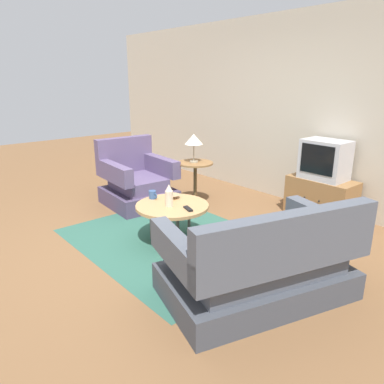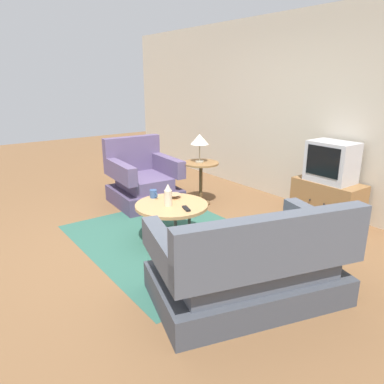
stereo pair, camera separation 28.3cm
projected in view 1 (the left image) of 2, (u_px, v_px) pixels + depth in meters
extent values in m
plane|color=brown|center=(164.00, 241.00, 4.21)|extent=(16.00, 16.00, 0.00)
cube|color=#BCB29E|center=(296.00, 110.00, 5.31)|extent=(9.00, 0.12, 2.70)
cube|color=#2D5B4C|center=(173.00, 240.00, 4.24)|extent=(2.40, 1.89, 0.00)
cube|color=#4B3E5C|center=(139.00, 197.00, 5.41)|extent=(0.99, 0.95, 0.24)
cube|color=#5B4C70|center=(138.00, 183.00, 5.35)|extent=(0.83, 0.66, 0.18)
cube|color=#5B4C70|center=(125.00, 155.00, 5.54)|extent=(0.20, 0.89, 0.53)
cube|color=#5B4C70|center=(114.00, 172.00, 5.07)|extent=(0.94, 0.21, 0.25)
cube|color=#5B4C70|center=(159.00, 165.00, 5.50)|extent=(0.94, 0.21, 0.25)
cube|color=#3E424B|center=(255.00, 281.00, 3.17)|extent=(1.33, 1.77, 0.24)
cube|color=#4C515B|center=(257.00, 259.00, 3.10)|extent=(1.12, 1.46, 0.18)
cube|color=#4C515B|center=(289.00, 243.00, 2.67)|extent=(0.58, 1.55, 0.46)
cube|color=#4C515B|center=(324.00, 223.00, 3.32)|extent=(0.93, 0.40, 0.24)
cube|color=#4C515B|center=(179.00, 253.00, 2.76)|extent=(0.93, 0.40, 0.24)
cube|color=#A3C651|center=(261.00, 249.00, 2.76)|extent=(0.25, 0.34, 0.32)
cylinder|color=tan|center=(172.00, 206.00, 4.11)|extent=(0.83, 0.83, 0.04)
cylinder|color=#4C4742|center=(189.00, 218.00, 4.34)|extent=(0.04, 0.04, 0.41)
cylinder|color=#4C4742|center=(151.00, 222.00, 4.23)|extent=(0.04, 0.04, 0.41)
cylinder|color=#4C4742|center=(178.00, 233.00, 3.94)|extent=(0.04, 0.04, 0.41)
cylinder|color=olive|center=(195.00, 163.00, 5.29)|extent=(0.52, 0.52, 0.02)
cylinder|color=brown|center=(195.00, 184.00, 5.38)|extent=(0.05, 0.05, 0.61)
cylinder|color=brown|center=(195.00, 203.00, 5.47)|extent=(0.29, 0.29, 0.02)
cube|color=olive|center=(321.00, 197.00, 4.92)|extent=(0.87, 0.44, 0.52)
sphere|color=black|center=(304.00, 197.00, 4.84)|extent=(0.02, 0.02, 0.02)
sphere|color=black|center=(319.00, 201.00, 4.69)|extent=(0.02, 0.02, 0.02)
cube|color=#B7B7BC|center=(325.00, 160.00, 4.76)|extent=(0.57, 0.39, 0.52)
cube|color=black|center=(317.00, 160.00, 4.63)|extent=(0.46, 0.01, 0.37)
cylinder|color=#9E937A|center=(194.00, 162.00, 5.28)|extent=(0.12, 0.12, 0.02)
cylinder|color=#9E937A|center=(194.00, 153.00, 5.24)|extent=(0.02, 0.02, 0.24)
cone|color=beige|center=(194.00, 139.00, 5.18)|extent=(0.26, 0.26, 0.14)
cylinder|color=beige|center=(169.00, 199.00, 4.03)|extent=(0.09, 0.09, 0.18)
cone|color=beige|center=(169.00, 188.00, 3.99)|extent=(0.08, 0.08, 0.08)
cylinder|color=#335184|center=(152.00, 195.00, 4.30)|extent=(0.09, 0.09, 0.09)
torus|color=#335184|center=(155.00, 196.00, 4.25)|extent=(0.07, 0.01, 0.07)
cone|color=tan|center=(173.00, 196.00, 4.32)|extent=(0.17, 0.17, 0.04)
cube|color=black|center=(188.00, 209.00, 3.94)|extent=(0.17, 0.09, 0.02)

